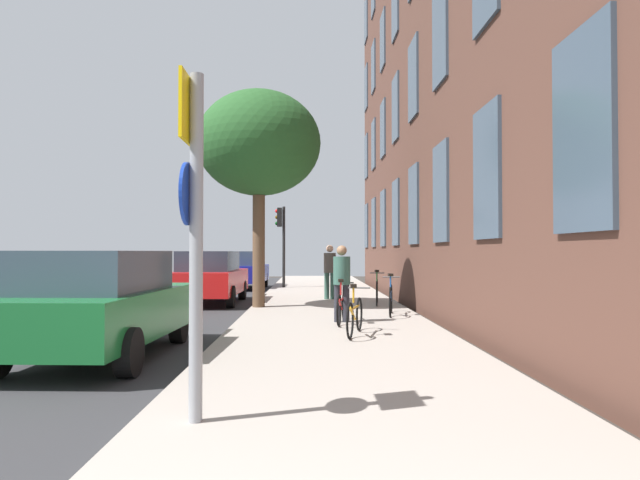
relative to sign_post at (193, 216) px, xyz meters
The scene contains 16 objects.
ground_plane 10.99m from the sign_post, 100.39° to the left, with size 41.80×41.80×0.00m, color #332D28.
road_asphalt 11.55m from the sign_post, 110.83° to the left, with size 7.00×38.00×0.01m, color #2D2D30.
sidewalk 10.92m from the sign_post, 81.72° to the left, with size 4.20×38.00×0.12m, color #9E9389.
building_facade 12.24m from the sign_post, 67.80° to the left, with size 0.56×27.00×14.75m.
sign_post is the anchor object (origin of this frame).
traffic_light 18.60m from the sign_post, 90.42° to the left, with size 0.43×0.24×3.40m.
tree_near 10.56m from the sign_post, 91.89° to the left, with size 3.36×3.36×5.88m.
bicycle_0 5.60m from the sign_post, 70.00° to the left, with size 0.55×1.66×0.92m.
bicycle_1 7.07m from the sign_post, 75.72° to the left, with size 0.45×1.63×0.93m.
bicycle_2 8.85m from the sign_post, 70.20° to the left, with size 0.46×1.66×0.99m.
bicycle_3 11.33m from the sign_post, 74.77° to the left, with size 0.42×1.69×0.98m.
pedestrian_0 7.22m from the sign_post, 76.05° to the left, with size 0.51×0.51×1.63m.
pedestrian_1 12.82m from the sign_post, 82.44° to the left, with size 0.53×0.53×1.71m.
car_0 4.28m from the sign_post, 120.90° to the left, with size 2.05×4.35×1.62m.
car_1 12.63m from the sign_post, 99.35° to the left, with size 1.89×4.42×1.62m.
car_2 19.41m from the sign_post, 95.39° to the left, with size 1.95×4.13×1.62m.
Camera 1 is at (0.58, -0.62, 1.62)m, focal length 31.44 mm.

